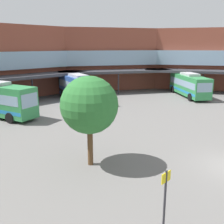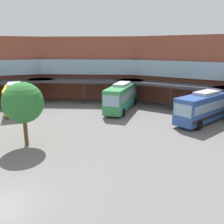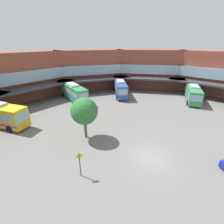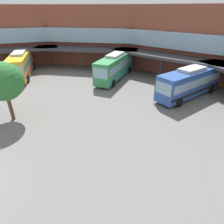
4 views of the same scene
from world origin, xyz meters
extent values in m
plane|color=slate|center=(0.00, 0.00, 0.00)|extent=(117.29, 117.29, 0.00)
cube|color=brown|center=(0.00, 33.65, 5.33)|extent=(18.95, 6.00, 10.65)
cube|color=#8CADC6|center=(0.00, 33.05, 5.68)|extent=(17.05, 6.24, 2.49)
cube|color=#38383D|center=(0.00, 28.65, 3.55)|extent=(18.95, 4.00, 0.40)
cylinder|color=#2D2D33|center=(0.00, 27.05, 1.78)|extent=(0.20, 0.20, 3.55)
cube|color=brown|center=(-16.48, 29.33, 5.33)|extent=(19.46, 14.51, 10.65)
cube|color=#8CADC6|center=(-16.19, 28.81, 5.68)|extent=(17.92, 13.79, 2.49)
cube|color=#38383D|center=(-14.03, 24.97, 3.55)|extent=(18.48, 12.77, 0.40)
cylinder|color=#2D2D33|center=(-13.25, 23.58, 1.78)|extent=(0.20, 0.20, 3.55)
cube|color=#2D519E|center=(5.54, 24.02, 1.89)|extent=(4.93, 10.40, 3.08)
cube|color=#8CADC6|center=(5.54, 24.02, 2.26)|extent=(4.83, 9.82, 0.98)
cube|color=black|center=(5.54, 24.02, 1.03)|extent=(4.90, 10.21, 0.37)
cube|color=#8CADC6|center=(4.28, 19.18, 2.26)|extent=(2.13, 0.66, 1.35)
cube|color=#B2B2B7|center=(5.54, 24.02, 3.61)|extent=(2.58, 3.95, 0.36)
cylinder|color=black|center=(5.86, 20.38, 0.55)|extent=(0.57, 1.14, 1.10)
cylinder|color=black|center=(3.48, 21.00, 0.55)|extent=(0.57, 1.14, 1.10)
cylinder|color=black|center=(5.21, 27.65, 0.55)|extent=(0.57, 1.14, 1.10)
cube|color=gold|center=(-19.33, 15.29, 1.94)|extent=(10.28, 8.78, 3.19)
cube|color=#8CADC6|center=(-19.33, 15.29, 2.33)|extent=(9.79, 8.42, 1.02)
cube|color=purple|center=(-19.33, 15.29, 1.05)|extent=(10.12, 8.67, 0.38)
cube|color=#8CADC6|center=(-15.02, 11.95, 2.33)|extent=(1.48, 1.86, 1.40)
cube|color=#B2B2B7|center=(-19.33, 15.29, 3.72)|extent=(4.24, 3.85, 0.36)
cylinder|color=black|center=(-15.58, 14.01, 0.55)|extent=(1.05, 0.91, 1.10)
cylinder|color=black|center=(-17.16, 11.98, 0.55)|extent=(1.05, 0.91, 1.10)
cylinder|color=black|center=(-21.50, 18.60, 0.55)|extent=(1.05, 0.91, 1.10)
cylinder|color=black|center=(-23.07, 16.57, 0.55)|extent=(1.05, 0.91, 1.10)
cube|color=#338C4C|center=(-6.21, 23.85, 1.96)|extent=(5.36, 11.17, 3.23)
cube|color=#8CADC6|center=(-6.21, 23.85, 2.35)|extent=(5.23, 10.56, 1.03)
cube|color=#267FBF|center=(-6.21, 23.85, 1.06)|extent=(5.33, 10.97, 0.39)
cube|color=#8CADC6|center=(-4.70, 18.65, 2.35)|extent=(2.06, 0.71, 1.42)
cube|color=#B2B2B7|center=(-6.21, 23.85, 3.76)|extent=(2.72, 4.25, 0.36)
cylinder|color=black|center=(-4.02, 20.62, 0.55)|extent=(0.60, 1.14, 1.10)
cylinder|color=black|center=(-6.33, 19.94, 0.55)|extent=(0.60, 1.14, 1.10)
cylinder|color=black|center=(-6.10, 27.76, 0.55)|extent=(0.60, 1.14, 1.10)
cylinder|color=black|center=(-8.41, 27.08, 0.55)|extent=(0.60, 1.14, 1.10)
cylinder|color=brown|center=(-6.42, 6.96, 1.54)|extent=(0.36, 0.36, 3.07)
sphere|color=#2D7233|center=(-6.42, 6.96, 4.09)|extent=(3.70, 3.70, 3.70)
camera|label=1|loc=(-16.39, -5.33, 7.73)|focal=41.09mm
camera|label=2|loc=(12.18, -6.82, 8.87)|focal=39.85mm
camera|label=3|loc=(-9.25, -12.98, 12.65)|focal=25.71mm
camera|label=4|loc=(12.43, -0.14, 10.28)|focal=31.06mm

